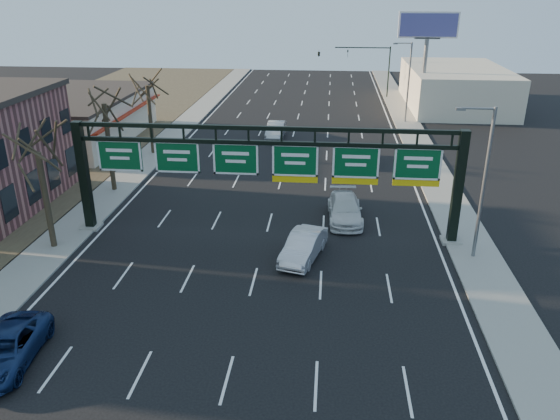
# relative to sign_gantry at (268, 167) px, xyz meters

# --- Properties ---
(ground) EXTENTS (160.00, 160.00, 0.00)m
(ground) POSITION_rel_sign_gantry_xyz_m (-0.16, -8.00, -4.63)
(ground) COLOR black
(ground) RESTS_ON ground
(sidewalk_left) EXTENTS (3.00, 120.00, 0.12)m
(sidewalk_left) POSITION_rel_sign_gantry_xyz_m (-12.96, 12.00, -4.57)
(sidewalk_left) COLOR gray
(sidewalk_left) RESTS_ON ground
(sidewalk_right) EXTENTS (3.00, 120.00, 0.12)m
(sidewalk_right) POSITION_rel_sign_gantry_xyz_m (12.64, 12.00, -4.57)
(sidewalk_right) COLOR gray
(sidewalk_right) RESTS_ON ground
(dirt_strip_left) EXTENTS (21.00, 120.00, 0.06)m
(dirt_strip_left) POSITION_rel_sign_gantry_xyz_m (-25.16, 12.00, -4.60)
(dirt_strip_left) COLOR #473D2B
(dirt_strip_left) RESTS_ON ground
(lane_markings) EXTENTS (21.60, 120.00, 0.01)m
(lane_markings) POSITION_rel_sign_gantry_xyz_m (-0.16, 12.00, -4.62)
(lane_markings) COLOR white
(lane_markings) RESTS_ON ground
(sign_gantry) EXTENTS (24.60, 1.20, 7.20)m
(sign_gantry) POSITION_rel_sign_gantry_xyz_m (0.00, 0.00, 0.00)
(sign_gantry) COLOR black
(sign_gantry) RESTS_ON ground
(cream_strip) EXTENTS (10.90, 18.40, 4.70)m
(cream_strip) POSITION_rel_sign_gantry_xyz_m (-21.64, 21.00, -2.27)
(cream_strip) COLOR beige
(cream_strip) RESTS_ON ground
(building_right_distant) EXTENTS (12.00, 20.00, 5.00)m
(building_right_distant) POSITION_rel_sign_gantry_xyz_m (19.84, 42.00, -2.13)
(building_right_distant) COLOR beige
(building_right_distant) RESTS_ON ground
(tree_gantry) EXTENTS (3.60, 3.60, 8.48)m
(tree_gantry) POSITION_rel_sign_gantry_xyz_m (-12.96, -3.00, 2.48)
(tree_gantry) COLOR black
(tree_gantry) RESTS_ON sidewalk_left
(tree_mid) EXTENTS (3.60, 3.60, 9.24)m
(tree_mid) POSITION_rel_sign_gantry_xyz_m (-12.96, 7.00, 3.23)
(tree_mid) COLOR black
(tree_mid) RESTS_ON sidewalk_left
(tree_far) EXTENTS (3.60, 3.60, 8.86)m
(tree_far) POSITION_rel_sign_gantry_xyz_m (-12.96, 17.00, 2.86)
(tree_far) COLOR black
(tree_far) RESTS_ON sidewalk_left
(streetlight_near) EXTENTS (2.15, 0.22, 9.00)m
(streetlight_near) POSITION_rel_sign_gantry_xyz_m (12.31, -2.00, 0.45)
(streetlight_near) COLOR slate
(streetlight_near) RESTS_ON sidewalk_right
(streetlight_far) EXTENTS (2.15, 0.22, 9.00)m
(streetlight_far) POSITION_rel_sign_gantry_xyz_m (12.31, 32.00, 0.45)
(streetlight_far) COLOR slate
(streetlight_far) RESTS_ON sidewalk_right
(billboard_right) EXTENTS (7.00, 0.50, 12.00)m
(billboard_right) POSITION_rel_sign_gantry_xyz_m (14.84, 36.98, 4.43)
(billboard_right) COLOR slate
(billboard_right) RESTS_ON ground
(traffic_signal_mast) EXTENTS (10.16, 0.54, 7.00)m
(traffic_signal_mast) POSITION_rel_sign_gantry_xyz_m (5.53, 47.00, 0.87)
(traffic_signal_mast) COLOR black
(traffic_signal_mast) RESTS_ON ground
(car_blue_suv) EXTENTS (2.83, 5.38, 1.44)m
(car_blue_suv) POSITION_rel_sign_gantry_xyz_m (-9.69, -13.80, -3.91)
(car_blue_suv) COLOR navy
(car_blue_suv) RESTS_ON ground
(car_silver_sedan) EXTENTS (2.84, 5.06, 1.58)m
(car_silver_sedan) POSITION_rel_sign_gantry_xyz_m (2.41, -3.02, -3.84)
(car_silver_sedan) COLOR silver
(car_silver_sedan) RESTS_ON ground
(car_white_wagon) EXTENTS (2.48, 5.58, 1.59)m
(car_white_wagon) POSITION_rel_sign_gantry_xyz_m (4.93, 2.93, -3.83)
(car_white_wagon) COLOR silver
(car_white_wagon) RESTS_ON ground
(car_grey_far) EXTENTS (2.05, 4.94, 1.67)m
(car_grey_far) POSITION_rel_sign_gantry_xyz_m (6.48, 16.16, -3.79)
(car_grey_far) COLOR #414446
(car_grey_far) RESTS_ON ground
(car_silver_distant) EXTENTS (1.82, 5.02, 1.64)m
(car_silver_distant) POSITION_rel_sign_gantry_xyz_m (-1.90, 23.89, -3.81)
(car_silver_distant) COLOR #A6A7AB
(car_silver_distant) RESTS_ON ground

